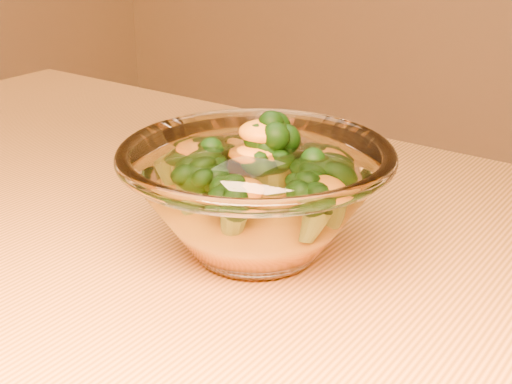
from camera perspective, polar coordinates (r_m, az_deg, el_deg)
table at (r=0.67m, az=-9.04°, el=-12.35°), size 1.20×0.80×0.75m
glass_bowl at (r=0.58m, az=-0.00°, el=-0.44°), size 0.22×0.22×0.10m
cheese_sauce at (r=0.59m, az=-0.00°, el=-2.31°), size 0.13×0.13×0.04m
broccoli_heap at (r=0.58m, az=0.24°, el=1.43°), size 0.16×0.13×0.08m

